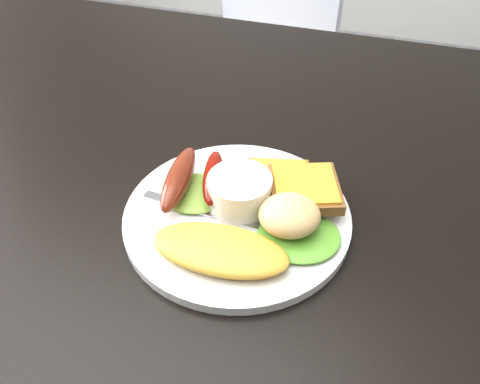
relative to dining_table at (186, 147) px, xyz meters
The scene contains 14 objects.
dining_table is the anchor object (origin of this frame).
dining_chair 0.90m from the dining_table, 98.11° to the left, with size 0.41×0.41×0.05m, color tan.
person 0.46m from the dining_table, 100.36° to the left, with size 0.53×0.35×1.48m, color navy.
plate 0.18m from the dining_table, 47.89° to the right, with size 0.24×0.24×0.01m, color white.
lettuce_left 0.14m from the dining_table, 60.97° to the right, with size 0.07×0.07×0.01m, color #5A8D24.
lettuce_right 0.24m from the dining_table, 37.88° to the right, with size 0.08×0.08×0.01m, color #4C872A.
omelette 0.23m from the dining_table, 58.07° to the right, with size 0.14×0.06×0.02m, color gold.
sausage_a 0.14m from the dining_table, 68.73° to the right, with size 0.03×0.11×0.03m, color brown.
sausage_b 0.14m from the dining_table, 52.36° to the right, with size 0.02×0.09×0.02m, color #720805.
ramekin 0.17m from the dining_table, 45.47° to the right, with size 0.07×0.07×0.04m, color white.
toast_a 0.17m from the dining_table, 27.18° to the right, with size 0.07×0.07×0.01m, color brown.
toast_b 0.21m from the dining_table, 27.14° to the right, with size 0.07×0.07×0.01m, color brown.
potato_salad 0.23m from the dining_table, 38.72° to the right, with size 0.06×0.06×0.03m, color beige.
fork 0.17m from the dining_table, 59.99° to the right, with size 0.14×0.01×0.00m, color #ADAFB7.
Camera 1 is at (0.23, -0.47, 1.11)m, focal length 35.00 mm.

